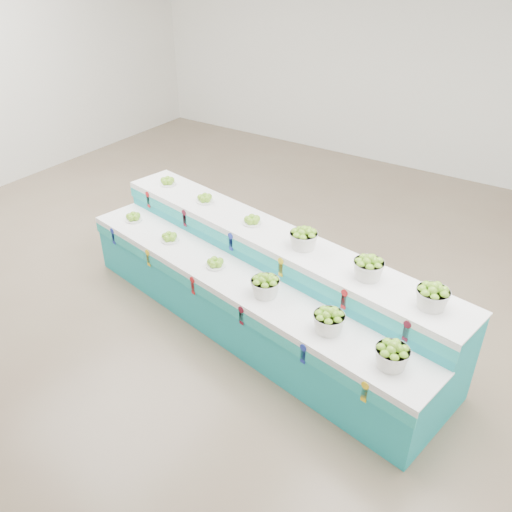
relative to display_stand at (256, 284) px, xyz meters
The scene contains 15 objects.
ground 0.95m from the display_stand, 152.43° to the left, with size 10.00×10.00×0.00m, color brown.
back_wall 5.62m from the display_stand, 97.55° to the left, with size 10.00×10.00×0.00m, color silver.
display_stand is the anchor object (origin of this frame).
plate_lower_left 1.87m from the display_stand, behind, with size 0.21×0.21×0.10m, color white.
plate_lower_mid 1.18m from the display_stand, behind, with size 0.21×0.21×0.10m, color white.
plate_lower_right 0.50m from the display_stand, 150.50° to the right, with size 0.21×0.21×0.10m, color white.
basket_lower_left 0.58m from the display_stand, 45.83° to the right, with size 0.29×0.29×0.22m, color silver, non-canonical shape.
basket_lower_mid 1.25m from the display_stand, 24.10° to the right, with size 0.29×0.29×0.22m, color silver, non-canonical shape.
basket_lower_right 1.87m from the display_stand, 19.45° to the right, with size 0.29×0.29×0.22m, color silver, non-canonical shape.
plate_upper_left 1.94m from the display_stand, 160.62° to the left, with size 0.21×0.21×0.10m, color white.
plate_upper_mid 1.28m from the display_stand, 155.25° to the left, with size 0.21×0.21×0.10m, color white.
plate_upper_right 0.71m from the display_stand, 129.05° to the left, with size 0.21×0.21×0.10m, color white.
basket_upper_left 0.79m from the display_stand, 24.38° to the left, with size 0.29×0.29×0.22m, color silver, non-canonical shape.
basket_upper_mid 1.35m from the display_stand, ahead, with size 0.29×0.29×0.22m, color silver, non-canonical shape.
basket_upper_right 1.94m from the display_stand, ahead, with size 0.29×0.29×0.22m, color silver, non-canonical shape.
Camera 1 is at (3.31, -4.30, 3.78)m, focal length 37.23 mm.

